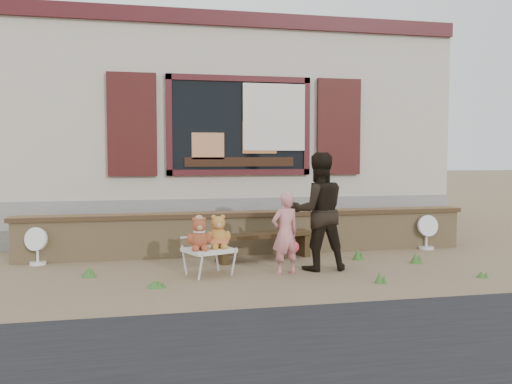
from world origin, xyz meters
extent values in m
plane|color=brown|center=(0.00, 0.00, 0.00)|extent=(80.00, 80.00, 0.00)
cube|color=#A49C85|center=(0.00, 4.50, 2.40)|extent=(8.00, 5.00, 3.20)
cube|color=gray|center=(0.00, 4.50, 0.40)|extent=(8.04, 5.04, 0.80)
cube|color=black|center=(0.00, 1.97, 2.05)|extent=(2.30, 0.04, 1.50)
cube|color=#451417|center=(0.00, 1.95, 2.85)|extent=(2.50, 0.08, 0.10)
cube|color=#451417|center=(0.00, 1.95, 1.25)|extent=(2.50, 0.08, 0.10)
cube|color=#451417|center=(-1.20, 1.95, 2.05)|extent=(0.10, 0.08, 1.70)
cube|color=#451417|center=(1.20, 1.95, 2.05)|extent=(0.10, 0.08, 1.70)
cube|color=black|center=(-1.80, 1.94, 2.05)|extent=(0.80, 0.07, 1.70)
cube|color=black|center=(1.80, 1.94, 2.05)|extent=(0.80, 0.07, 1.70)
cube|color=silver|center=(0.60, 1.90, 2.20)|extent=(1.10, 0.02, 1.15)
cube|color=#451417|center=(0.00, 1.98, 3.85)|extent=(8.00, 0.12, 0.25)
cube|color=black|center=(0.00, 1.94, 1.43)|extent=(1.90, 0.06, 0.16)
cube|color=tan|center=(-0.55, 1.94, 1.70)|extent=(0.55, 0.06, 0.45)
cube|color=#E08447|center=(0.35, 1.94, 1.85)|extent=(0.60, 0.06, 0.55)
cube|color=tan|center=(0.00, 1.00, 0.30)|extent=(7.00, 0.30, 0.60)
cube|color=brown|center=(0.00, 1.00, 0.63)|extent=(7.10, 0.36, 0.07)
cube|color=#322311|center=(0.10, 0.50, 0.37)|extent=(1.58, 0.69, 0.06)
cube|color=#322311|center=(-0.56, 0.34, 0.16)|extent=(0.16, 0.30, 0.33)
cube|color=#322311|center=(0.75, 0.67, 0.16)|extent=(0.16, 0.30, 0.33)
cube|color=silver|center=(-0.83, -0.37, 0.33)|extent=(0.71, 0.68, 0.04)
cylinder|color=silver|center=(-0.97, -0.67, 0.15)|extent=(0.03, 0.03, 0.31)
cylinder|color=silver|center=(-0.53, -0.49, 0.15)|extent=(0.03, 0.03, 0.31)
cylinder|color=silver|center=(-1.13, -0.26, 0.15)|extent=(0.03, 0.03, 0.31)
cylinder|color=silver|center=(-0.69, -0.08, 0.15)|extent=(0.03, 0.03, 0.31)
imported|color=pink|center=(0.15, -0.51, 0.54)|extent=(0.44, 0.35, 1.07)
imported|color=black|center=(0.66, -0.34, 0.79)|extent=(0.79, 0.62, 1.59)
cylinder|color=white|center=(-3.12, 0.80, 0.02)|extent=(0.23, 0.23, 0.04)
cylinder|color=white|center=(-3.12, 0.80, 0.16)|extent=(0.04, 0.04, 0.29)
cylinder|color=white|center=(-3.12, 0.80, 0.37)|extent=(0.35, 0.23, 0.33)
cylinder|color=silver|center=(2.91, 0.80, 0.02)|extent=(0.24, 0.24, 0.04)
cylinder|color=silver|center=(2.91, 0.80, 0.17)|extent=(0.04, 0.04, 0.30)
cylinder|color=silver|center=(2.91, 0.80, 0.39)|extent=(0.35, 0.12, 0.35)
cone|color=#366327|center=(2.53, -1.23, 0.04)|extent=(0.12, 0.12, 0.09)
cone|color=#366327|center=(1.13, -1.25, 0.07)|extent=(0.11, 0.11, 0.14)
cone|color=#366327|center=(1.45, 0.19, 0.08)|extent=(0.15, 0.15, 0.16)
cone|color=#366327|center=(-1.54, -0.90, 0.05)|extent=(0.17, 0.17, 0.09)
cone|color=#366327|center=(2.16, -0.24, 0.08)|extent=(0.15, 0.15, 0.16)
cone|color=#366327|center=(-2.34, -0.15, 0.07)|extent=(0.17, 0.17, 0.14)
cone|color=#366327|center=(-1.49, -0.89, 0.04)|extent=(0.11, 0.11, 0.09)
camera|label=1|loc=(-1.68, -7.25, 1.56)|focal=38.00mm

